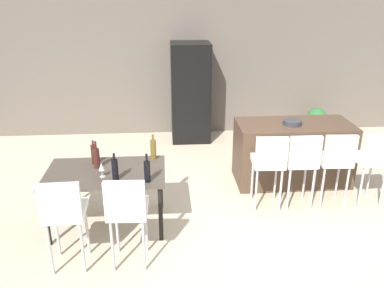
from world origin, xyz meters
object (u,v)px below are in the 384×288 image
Objects in this scene: bar_chair_middle at (301,159)px; dining_table at (106,176)px; potted_plant at (316,120)px; wine_bottle_right at (94,154)px; wine_bottle_corner at (115,169)px; bar_chair_left at (269,160)px; bar_chair_right at (336,158)px; wine_bottle_near at (97,158)px; wine_glass_middle at (102,167)px; bar_chair_far at (373,157)px; kitchen_island at (292,153)px; wine_bottle_left at (153,149)px; refrigerator at (190,93)px; wine_bottle_end at (147,171)px; dining_chair_far at (127,208)px; dining_chair_near at (64,210)px.

dining_table is at bearing -173.69° from bar_chair_middle.
wine_bottle_right is at bearing -144.94° from potted_plant.
bar_chair_left is at bearing 14.99° from wine_bottle_corner.
bar_chair_right is 3.10× the size of wine_bottle_near.
wine_bottle_corner is at bearing -29.48° from wine_glass_middle.
kitchen_island is at bearing 136.85° from bar_chair_far.
kitchen_island is at bearing 19.20° from wine_bottle_left.
bar_chair_right is at bearing -179.99° from bar_chair_far.
wine_bottle_right is at bearing -179.30° from bar_chair_far.
kitchen_island is at bearing -119.92° from potted_plant.
bar_chair_far is at bearing -50.46° from refrigerator.
dining_table is (-2.61, -1.04, 0.21)m from kitchen_island.
wine_bottle_right is (-3.58, -0.04, 0.17)m from bar_chair_far.
potted_plant is at bearing 38.43° from dining_table.
wine_bottle_left is (0.06, 0.63, 0.00)m from wine_bottle_end.
bar_chair_left is 3.14× the size of wine_bottle_end.
bar_chair_left is 1.85× the size of potted_plant.
bar_chair_far and dining_chair_far have the same top height.
bar_chair_left and bar_chair_middle have the same top height.
bar_chair_middle is 1.00× the size of dining_chair_far.
dining_chair_far is 0.57× the size of refrigerator.
wine_bottle_near reaches higher than wine_bottle_right.
bar_chair_far is 3.24× the size of wine_bottle_corner.
dining_chair_near is at bearing -129.86° from wine_bottle_corner.
bar_chair_right is 2.83m from wine_bottle_corner.
wine_bottle_right is 0.94× the size of wine_bottle_left.
dining_table is (-2.04, -0.27, -0.03)m from bar_chair_left.
wine_bottle_corner reaches higher than potted_plant.
bar_chair_middle is 2.98m from dining_chair_near.
wine_glass_middle is (-0.58, -0.47, -0.01)m from wine_bottle_left.
wine_bottle_left reaches higher than potted_plant.
wine_bottle_end is at bearing -34.04° from wine_bottle_near.
wine_bottle_near reaches higher than bar_chair_middle.
dining_chair_far is (0.31, -0.79, 0.03)m from dining_table.
bar_chair_far is 6.03× the size of wine_glass_middle.
refrigerator is at bearing 63.25° from wine_bottle_right.
bar_chair_far is at bearing 11.15° from wine_bottle_end.
wine_bottle_end is at bearing -134.61° from potted_plant.
wine_bottle_right is (0.15, 1.01, 0.17)m from dining_chair_near.
bar_chair_left is at bearing -126.68° from kitchen_island.
dining_chair_near reaches higher than wine_glass_middle.
wine_glass_middle is (0.14, -0.37, -0.00)m from wine_bottle_right.
wine_bottle_near is (0.05, -0.12, 0.00)m from wine_bottle_right.
wine_bottle_near is 1.94× the size of wine_glass_middle.
wine_bottle_near is at bearing 109.80° from wine_glass_middle.
wine_bottle_near is at bearing -176.45° from bar_chair_middle.
dining_chair_near is 3.42× the size of wine_bottle_right.
bar_chair_left is 0.57× the size of refrigerator.
dining_table is at bearing -141.57° from potted_plant.
wine_bottle_left is at bearing 38.86° from wine_glass_middle.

